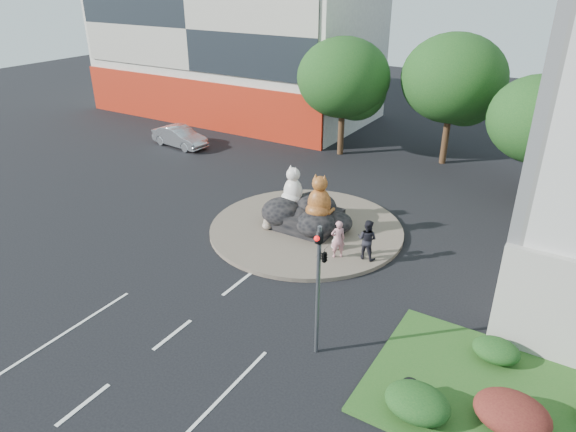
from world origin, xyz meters
name	(u,v)px	position (x,y,z in m)	size (l,w,h in m)	color
ground	(173,335)	(0.00, 0.00, 0.00)	(120.00, 120.00, 0.00)	black
roundabout_island	(306,228)	(0.00, 10.00, 0.10)	(10.00, 10.00, 0.20)	brown
rock_plinth	(306,219)	(0.00, 10.00, 0.65)	(3.20, 2.60, 0.90)	black
shophouse_block	(233,44)	(-18.00, 27.91, 6.18)	(25.20, 12.30, 17.40)	silver
grass_verge	(532,412)	(12.00, 3.00, 0.06)	(10.00, 6.00, 0.12)	#20521B
tree_left	(345,82)	(-3.93, 22.06, 5.25)	(6.46, 6.46, 8.27)	#382314
tree_mid	(454,83)	(3.07, 24.06, 5.56)	(6.84, 6.84, 8.76)	#382314
tree_right	(541,124)	(9.07, 20.06, 4.63)	(5.70, 5.70, 7.30)	#382314
hedge_near_green	(417,403)	(9.00, 1.00, 0.57)	(2.00, 1.60, 0.90)	#133E15
hedge_red	(512,413)	(11.50, 2.00, 0.61)	(2.20, 1.76, 0.99)	#4D1415
hedge_back_green	(496,350)	(10.50, 4.80, 0.48)	(1.60, 1.28, 0.72)	#133E15
traffic_light	(321,265)	(5.10, 2.00, 3.62)	(0.44, 1.24, 5.00)	#595B60
cat_white	(293,185)	(-1.08, 10.45, 2.15)	(1.26, 1.10, 2.11)	silver
cat_tabby	(320,196)	(0.85, 9.79, 2.23)	(1.36, 1.17, 2.26)	#BD7F27
kitten_calico	(268,220)	(-1.60, 8.81, 0.70)	(0.60, 0.52, 1.00)	silver
kitten_white	(336,240)	(2.36, 8.77, 0.63)	(0.51, 0.44, 0.85)	beige
pedestrian_pink	(338,239)	(2.76, 8.09, 1.12)	(0.67, 0.44, 1.85)	#C07C83
pedestrian_dark	(367,239)	(3.95, 8.68, 1.17)	(0.94, 0.73, 1.94)	black
parked_car	(180,137)	(-15.21, 17.11, 0.77)	(1.64, 4.69, 1.55)	#ABAEB3
litter_bin	(409,390)	(8.59, 1.48, 0.45)	(0.48, 0.48, 0.65)	black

